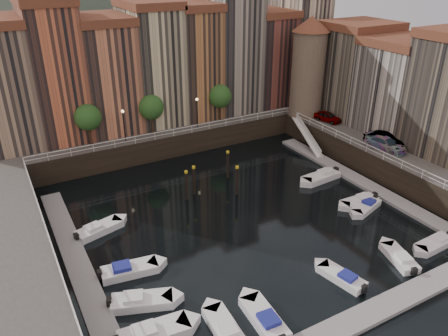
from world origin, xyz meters
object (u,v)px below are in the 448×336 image
boat_left_0 (153,333)px  boat_left_2 (128,270)px  car_a (328,117)px  car_c (385,144)px  car_b (385,140)px  boat_left_1 (140,301)px  corner_tower (308,66)px  mooring_pilings (212,178)px  gangway (307,135)px

boat_left_0 → boat_left_2: size_ratio=1.06×
car_a → car_c: bearing=-106.3°
boat_left_0 → car_b: car_b is taller
car_c → boat_left_1: bearing=-176.4°
car_a → car_c: (-0.61, -10.92, 0.08)m
car_b → car_c: bearing=-151.6°
boat_left_2 → corner_tower: bearing=37.4°
corner_tower → car_b: 15.47m
mooring_pilings → car_a: (20.89, 5.01, 2.03)m
boat_left_2 → car_b: bearing=15.3°
boat_left_2 → car_b: (33.82, 4.21, 3.41)m
corner_tower → car_b: (1.11, -14.04, -6.40)m
car_a → boat_left_0: bearing=-160.8°
corner_tower → car_a: size_ratio=3.45×
mooring_pilings → boat_left_1: (-13.06, -13.26, -1.27)m
car_a → boat_left_2: bearing=-170.1°
corner_tower → mooring_pilings: size_ratio=2.04×
gangway → car_c: 11.04m
mooring_pilings → corner_tower: bearing=24.2°
gangway → boat_left_0: (-30.46, -21.18, -1.51)m
gangway → mooring_pilings: 17.66m
gangway → car_a: car_a is taller
mooring_pilings → car_b: 21.79m
car_c → boat_left_0: bearing=-171.1°
boat_left_2 → car_c: size_ratio=0.96×
gangway → mooring_pilings: (-17.08, -4.49, -0.27)m
boat_left_1 → car_b: (34.15, 8.21, 3.41)m
corner_tower → boat_left_2: bearing=-150.8°
car_c → boat_left_2: bearing=176.9°
gangway → car_b: (4.01, -9.54, 1.88)m
mooring_pilings → car_c: bearing=-16.2°
boat_left_1 → boat_left_2: boat_left_2 is taller
boat_left_0 → gangway: bearing=40.4°
car_b → car_c: 1.18m
boat_left_2 → gangway: bearing=33.0°
corner_tower → mooring_pilings: (-19.98, -8.99, -8.54)m
boat_left_2 → car_a: (33.62, 14.27, 3.30)m
corner_tower → boat_left_2: size_ratio=2.75×
boat_left_1 → corner_tower: bearing=54.4°
boat_left_1 → boat_left_2: bearing=105.6°
boat_left_1 → car_b: size_ratio=1.04×
gangway → boat_left_1: (-30.14, -17.75, -1.54)m
corner_tower → car_b: bearing=-85.5°
boat_left_0 → car_b: (34.47, 11.64, 3.39)m
gangway → mooring_pilings: size_ratio=1.23×
corner_tower → boat_left_1: (-33.04, -22.25, -9.81)m
mooring_pilings → gangway: bearing=14.7°
corner_tower → boat_left_0: 43.23m
gangway → boat_left_0: bearing=-145.2°
corner_tower → car_b: corner_tower is taller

